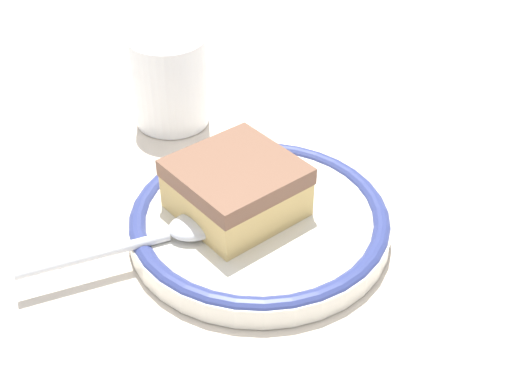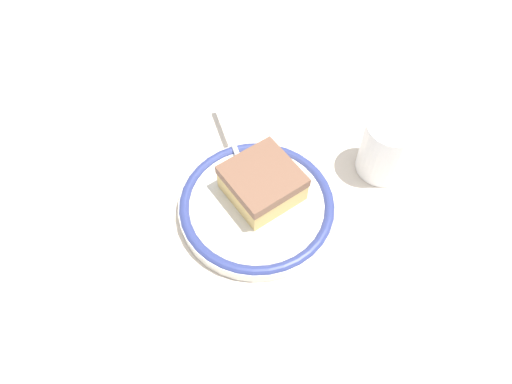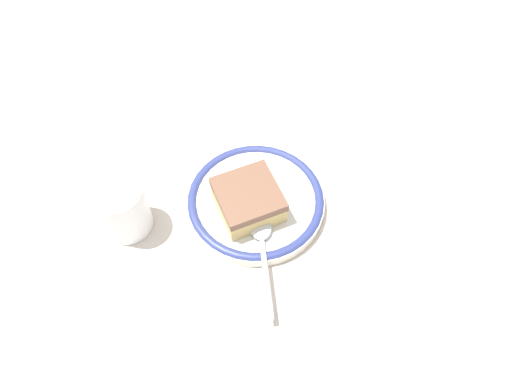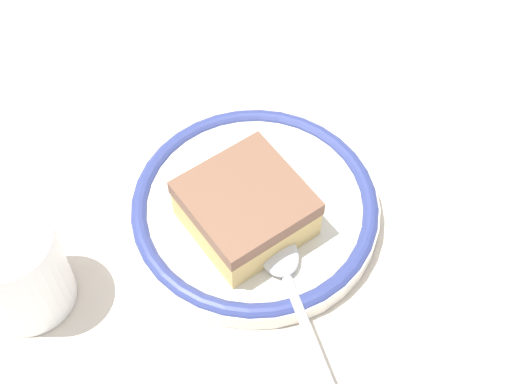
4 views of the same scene
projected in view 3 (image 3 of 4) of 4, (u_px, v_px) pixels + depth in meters
The scene contains 6 objects.
ground_plane at pixel (247, 207), 0.63m from camera, with size 2.40×2.40×0.00m, color #B7B2A8.
placemat at pixel (247, 206), 0.63m from camera, with size 0.43×0.41×0.00m, color beige.
plate at pixel (256, 203), 0.62m from camera, with size 0.18×0.18×0.02m.
cake_slice at pixel (249, 200), 0.59m from camera, with size 0.09×0.09×0.04m.
spoon at pixel (262, 239), 0.58m from camera, with size 0.03×0.14×0.01m.
cup at pixel (124, 211), 0.58m from camera, with size 0.06×0.06×0.08m.
Camera 3 is at (-0.03, -0.33, 0.53)m, focal length 33.67 mm.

